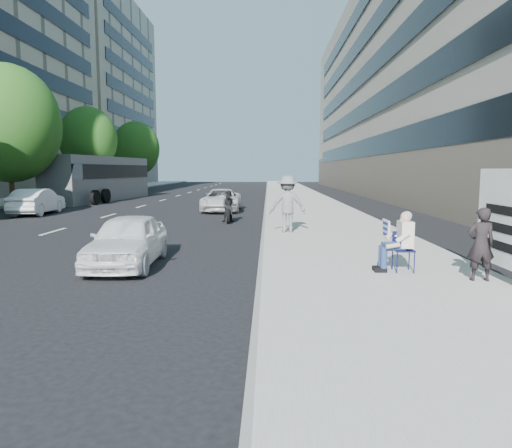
{
  "coord_description": "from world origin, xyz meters",
  "views": [
    {
      "loc": [
        1.63,
        -8.88,
        2.33
      ],
      "look_at": [
        1.34,
        1.61,
        1.08
      ],
      "focal_mm": 32.0,
      "sensor_mm": 36.0,
      "label": 1
    }
  ],
  "objects_px": {
    "jogger": "(287,204)",
    "white_sedan_mid": "(37,202)",
    "motorcycle": "(229,208)",
    "seated_protester": "(398,238)",
    "white_sedan_far": "(222,200)",
    "white_sedan_near": "(128,240)",
    "bus": "(101,179)",
    "pedestrian_woman": "(481,244)"
  },
  "relations": [
    {
      "from": "jogger",
      "to": "motorcycle",
      "type": "relative_size",
      "value": 0.97
    },
    {
      "from": "jogger",
      "to": "motorcycle",
      "type": "bearing_deg",
      "value": -64.48
    },
    {
      "from": "white_sedan_near",
      "to": "bus",
      "type": "bearing_deg",
      "value": 109.08
    },
    {
      "from": "jogger",
      "to": "seated_protester",
      "type": "bearing_deg",
      "value": 105.25
    },
    {
      "from": "seated_protester",
      "to": "motorcycle",
      "type": "height_order",
      "value": "seated_protester"
    },
    {
      "from": "seated_protester",
      "to": "white_sedan_far",
      "type": "height_order",
      "value": "seated_protester"
    },
    {
      "from": "jogger",
      "to": "bus",
      "type": "distance_m",
      "value": 22.81
    },
    {
      "from": "white_sedan_far",
      "to": "motorcycle",
      "type": "height_order",
      "value": "motorcycle"
    },
    {
      "from": "pedestrian_woman",
      "to": "white_sedan_far",
      "type": "xyz_separation_m",
      "value": [
        -6.81,
        16.64,
        -0.25
      ]
    },
    {
      "from": "pedestrian_woman",
      "to": "seated_protester",
      "type": "bearing_deg",
      "value": -26.3
    },
    {
      "from": "white_sedan_far",
      "to": "motorcycle",
      "type": "distance_m",
      "value": 5.38
    },
    {
      "from": "white_sedan_mid",
      "to": "bus",
      "type": "bearing_deg",
      "value": -91.21
    },
    {
      "from": "white_sedan_near",
      "to": "bus",
      "type": "height_order",
      "value": "bus"
    },
    {
      "from": "seated_protester",
      "to": "white_sedan_far",
      "type": "bearing_deg",
      "value": 108.92
    },
    {
      "from": "jogger",
      "to": "pedestrian_woman",
      "type": "xyz_separation_m",
      "value": [
        3.5,
        -7.0,
        -0.26
      ]
    },
    {
      "from": "bus",
      "to": "white_sedan_far",
      "type": "bearing_deg",
      "value": -33.45
    },
    {
      "from": "pedestrian_woman",
      "to": "motorcycle",
      "type": "distance_m",
      "value": 12.78
    },
    {
      "from": "pedestrian_woman",
      "to": "bus",
      "type": "relative_size",
      "value": 0.12
    },
    {
      "from": "white_sedan_near",
      "to": "white_sedan_far",
      "type": "height_order",
      "value": "white_sedan_near"
    },
    {
      "from": "jogger",
      "to": "white_sedan_far",
      "type": "xyz_separation_m",
      "value": [
        -3.31,
        9.63,
        -0.52
      ]
    },
    {
      "from": "pedestrian_woman",
      "to": "bus",
      "type": "distance_m",
      "value": 30.56
    },
    {
      "from": "white_sedan_near",
      "to": "white_sedan_far",
      "type": "relative_size",
      "value": 0.82
    },
    {
      "from": "bus",
      "to": "jogger",
      "type": "bearing_deg",
      "value": -46.32
    },
    {
      "from": "white_sedan_mid",
      "to": "jogger",
      "type": "bearing_deg",
      "value": 144.91
    },
    {
      "from": "motorcycle",
      "to": "white_sedan_mid",
      "type": "bearing_deg",
      "value": 158.7
    },
    {
      "from": "white_sedan_mid",
      "to": "pedestrian_woman",
      "type": "bearing_deg",
      "value": 133.65
    },
    {
      "from": "jogger",
      "to": "white_sedan_near",
      "type": "height_order",
      "value": "jogger"
    },
    {
      "from": "white_sedan_far",
      "to": "white_sedan_near",
      "type": "bearing_deg",
      "value": -93.76
    },
    {
      "from": "pedestrian_woman",
      "to": "white_sedan_far",
      "type": "height_order",
      "value": "pedestrian_woman"
    },
    {
      "from": "white_sedan_near",
      "to": "motorcycle",
      "type": "distance_m",
      "value": 9.54
    },
    {
      "from": "white_sedan_near",
      "to": "motorcycle",
      "type": "xyz_separation_m",
      "value": [
        1.68,
        9.39,
        0.01
      ]
    },
    {
      "from": "pedestrian_woman",
      "to": "white_sedan_mid",
      "type": "height_order",
      "value": "pedestrian_woman"
    },
    {
      "from": "seated_protester",
      "to": "white_sedan_mid",
      "type": "distance_m",
      "value": 20.24
    },
    {
      "from": "seated_protester",
      "to": "pedestrian_woman",
      "type": "bearing_deg",
      "value": -29.98
    },
    {
      "from": "jogger",
      "to": "white_sedan_near",
      "type": "relative_size",
      "value": 0.54
    },
    {
      "from": "jogger",
      "to": "white_sedan_mid",
      "type": "distance_m",
      "value": 14.81
    },
    {
      "from": "white_sedan_far",
      "to": "motorcycle",
      "type": "bearing_deg",
      "value": -81.13
    },
    {
      "from": "white_sedan_mid",
      "to": "seated_protester",
      "type": "bearing_deg",
      "value": 132.73
    },
    {
      "from": "seated_protester",
      "to": "bus",
      "type": "height_order",
      "value": "bus"
    },
    {
      "from": "white_sedan_mid",
      "to": "white_sedan_far",
      "type": "relative_size",
      "value": 0.91
    },
    {
      "from": "seated_protester",
      "to": "white_sedan_far",
      "type": "distance_m",
      "value": 16.75
    },
    {
      "from": "white_sedan_far",
      "to": "bus",
      "type": "relative_size",
      "value": 0.36
    }
  ]
}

